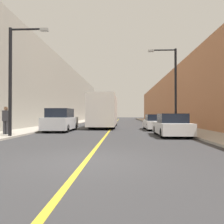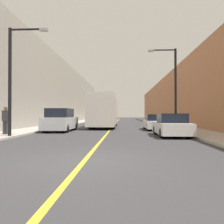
# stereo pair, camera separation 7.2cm
# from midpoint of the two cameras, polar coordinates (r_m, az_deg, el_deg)

# --- Properties ---
(ground_plane) EXTENTS (200.00, 200.00, 0.00)m
(ground_plane) POSITION_cam_midpoint_polar(r_m,az_deg,el_deg) (6.88, -7.19, -12.65)
(ground_plane) COLOR #38383A
(sidewalk_left) EXTENTS (2.88, 72.00, 0.12)m
(sidewalk_left) POSITION_cam_midpoint_polar(r_m,az_deg,el_deg) (37.52, -9.66, -2.72)
(sidewalk_left) COLOR #B2AA9E
(sidewalk_left) RESTS_ON ground
(sidewalk_right) EXTENTS (2.88, 72.00, 0.12)m
(sidewalk_right) POSITION_cam_midpoint_polar(r_m,az_deg,el_deg) (37.09, 11.60, -2.74)
(sidewalk_right) COLOR #B2AA9E
(sidewalk_right) RESTS_ON ground
(building_row_left) EXTENTS (4.00, 72.00, 10.20)m
(building_row_left) POSITION_cam_midpoint_polar(r_m,az_deg,el_deg) (38.55, -14.67, 4.85)
(building_row_left) COLOR gray
(building_row_left) RESTS_ON ground
(building_row_right) EXTENTS (4.00, 72.00, 7.92)m
(building_row_right) POSITION_cam_midpoint_polar(r_m,az_deg,el_deg) (37.84, 16.75, 3.23)
(building_row_right) COLOR #B2724C
(building_row_right) RESTS_ON ground
(road_center_line) EXTENTS (0.16, 72.00, 0.01)m
(road_center_line) POSITION_cam_midpoint_polar(r_m,az_deg,el_deg) (36.67, 0.91, -2.86)
(road_center_line) COLOR gold
(road_center_line) RESTS_ON ground
(bus) EXTENTS (2.60, 10.52, 3.45)m
(bus) POSITION_cam_midpoint_polar(r_m,az_deg,el_deg) (24.50, -2.06, 0.32)
(bus) COLOR silver
(bus) RESTS_ON ground
(parked_suv_left) EXTENTS (2.02, 4.71, 1.92)m
(parked_suv_left) POSITION_cam_midpoint_polar(r_m,az_deg,el_deg) (19.00, -13.37, -2.25)
(parked_suv_left) COLOR silver
(parked_suv_left) RESTS_ON ground
(car_right_near) EXTENTS (1.89, 4.30, 1.49)m
(car_right_near) POSITION_cam_midpoint_polar(r_m,az_deg,el_deg) (14.90, 15.17, -3.54)
(car_right_near) COLOR silver
(car_right_near) RESTS_ON ground
(car_right_mid) EXTENTS (1.81, 4.47, 1.44)m
(car_right_mid) POSITION_cam_midpoint_polar(r_m,az_deg,el_deg) (20.63, 11.03, -2.78)
(car_right_mid) COLOR silver
(car_right_mid) RESTS_ON ground
(street_lamp_left) EXTENTS (2.46, 0.24, 6.62)m
(street_lamp_left) POSITION_cam_midpoint_polar(r_m,az_deg,el_deg) (14.82, -24.37, 9.14)
(street_lamp_left) COLOR black
(street_lamp_left) RESTS_ON sidewalk_left
(street_lamp_right) EXTENTS (2.46, 0.24, 7.02)m
(street_lamp_right) POSITION_cam_midpoint_polar(r_m,az_deg,el_deg) (19.76, 15.56, 7.26)
(street_lamp_right) COLOR black
(street_lamp_right) RESTS_ON sidewalk_right
(pedestrian) EXTENTS (0.40, 0.26, 1.83)m
(pedestrian) POSITION_cam_midpoint_polar(r_m,az_deg,el_deg) (16.04, -26.11, -1.87)
(pedestrian) COLOR #2D2D33
(pedestrian) RESTS_ON sidewalk_left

